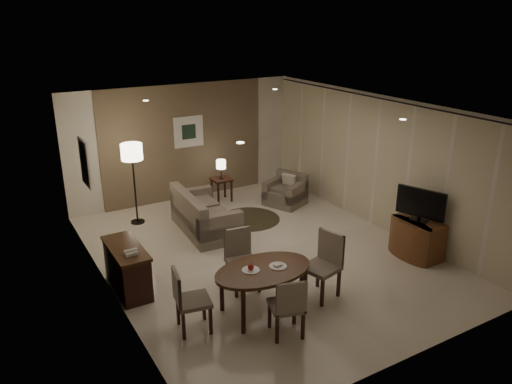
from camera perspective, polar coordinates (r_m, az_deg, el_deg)
room_shell at (r=9.10m, az=-0.64°, el=1.56°), size 5.50×7.00×2.70m
taupe_accent at (r=11.77m, az=-8.15°, el=5.62°), size 3.96×0.03×2.70m
curtain_wall at (r=10.36m, az=13.49°, el=3.12°), size 0.08×6.70×2.58m
curtain_rod at (r=10.07m, az=14.10°, el=10.32°), size 0.03×6.80×0.03m
art_back_frame at (r=11.73m, az=-7.71°, el=6.85°), size 0.72×0.03×0.72m
art_back_canvas at (r=11.72m, az=-7.68°, el=6.83°), size 0.34×0.01×0.34m
art_left_frame at (r=8.77m, az=-19.00°, el=3.16°), size 0.03×0.60×0.80m
art_left_canvas at (r=8.78m, az=-18.91°, el=3.17°), size 0.01×0.46×0.64m
downlight_nl at (r=6.23m, az=-1.81°, el=5.66°), size 0.10×0.10×0.01m
downlight_nr at (r=7.92m, az=16.43°, el=7.96°), size 0.10×0.10×0.01m
downlight_fl at (r=9.48m, az=-12.48°, el=10.16°), size 0.10×0.10×0.01m
downlight_fr at (r=10.67m, az=2.18°, el=11.65°), size 0.10×0.10×0.01m
console_desk at (r=8.27m, az=-14.49°, el=-8.46°), size 0.48×1.20×0.75m
telephone at (r=7.82m, az=-14.12°, el=-6.65°), size 0.20×0.14×0.09m
tv_cabinet at (r=9.54m, az=17.96°, el=-5.04°), size 0.48×0.90×0.70m
flat_tv at (r=9.27m, az=18.31°, el=-1.31°), size 0.36×0.85×0.60m
dining_table at (r=7.49m, az=0.83°, el=-11.16°), size 1.51×0.94×0.71m
chair_near at (r=6.97m, az=3.48°, el=-12.75°), size 0.55×0.55×0.91m
chair_far at (r=7.98m, az=-1.50°, el=-7.96°), size 0.52×0.52×0.98m
chair_left at (r=7.09m, az=-7.18°, el=-12.16°), size 0.53×0.53×0.94m
chair_right at (r=7.83m, az=7.42°, el=-8.49°), size 0.61×0.61×1.03m
plate_a at (r=7.27m, az=-0.60°, el=-8.92°), size 0.26×0.26×0.02m
plate_b at (r=7.37m, az=2.52°, el=-8.48°), size 0.26×0.26×0.02m
fruit_apple at (r=7.24m, az=-0.60°, el=-8.55°), size 0.09×0.09×0.09m
napkin at (r=7.36m, az=2.52°, el=-8.32°), size 0.12×0.08×0.03m
round_rug at (r=10.78m, az=-0.81°, el=-3.08°), size 1.33×1.33×0.01m
sofa at (r=10.11m, az=-5.83°, el=-2.25°), size 1.84×1.01×0.84m
armchair at (r=11.49m, az=3.35°, el=0.25°), size 1.02×1.04×0.71m
side_table at (r=11.75m, az=-3.95°, el=0.27°), size 0.43×0.43×0.55m
table_lamp at (r=11.59m, az=-4.01°, el=2.71°), size 0.22×0.22×0.50m
floor_lamp at (r=10.61m, az=-13.72°, el=0.87°), size 0.43×0.43×1.72m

